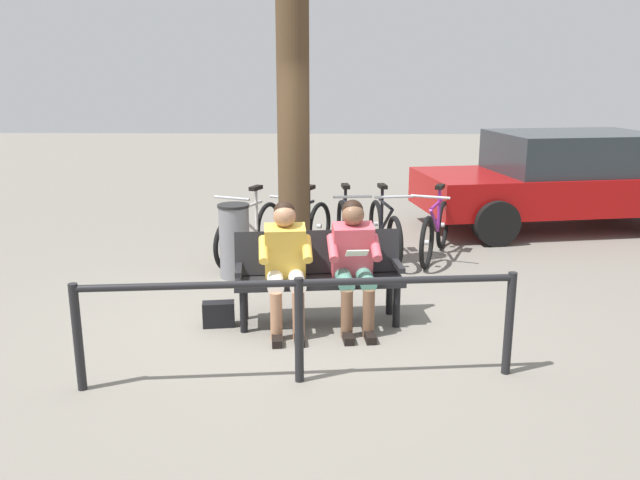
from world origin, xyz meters
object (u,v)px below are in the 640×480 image
Objects in this scene: handbag at (219,314)px; bicycle_blue at (250,233)px; person_reading at (354,258)px; bicycle_green at (347,230)px; bicycle_silver at (385,230)px; bench at (318,270)px; bicycle_black at (435,231)px; parked_car at (562,178)px; litter_bin at (234,241)px; person_companion at (285,260)px; tree_trunk at (293,121)px; bicycle_red at (303,232)px.

bicycle_blue is at bearing -90.22° from handbag.
bicycle_green is at bearing -96.12° from person_reading.
person_reading is 2.44m from bicycle_silver.
bench is 2.68m from bicycle_black.
bicycle_silver is (-0.80, -2.25, -0.15)m from bench.
bench is 2.30m from bicycle_blue.
parked_car reaches higher than bench.
bicycle_blue is (-0.08, -0.73, -0.08)m from litter_bin.
person_reading reaches higher than bicycle_blue.
person_companion is 0.84m from handbag.
person_companion is 0.75× the size of bicycle_black.
bicycle_black is (-1.78, -0.73, -1.45)m from tree_trunk.
parked_car is at bearing 110.79° from bicycle_green.
litter_bin is at bearing 12.57° from tree_trunk.
handbag is at bearing 4.80° from bench.
tree_trunk reaches higher than bicycle_green.
bicycle_red is at bearing -81.89° from person_reading.
bicycle_black is at bearing -134.60° from handbag.
handbag is (0.95, 0.19, -0.39)m from bench.
handbag is 2.30m from bicycle_blue.
bicycle_black is at bearing 115.83° from bicycle_blue.
person_companion reaches higher than bicycle_blue.
bicycle_black is at bearing -157.77° from tree_trunk.
person_companion is 1.37× the size of litter_bin.
handbag is 6.27m from parked_car.
parked_car reaches higher than litter_bin.
bench is 0.98× the size of bicycle_green.
bicycle_black is at bearing 117.20° from bicycle_red.
bicycle_blue is at bearing -94.45° from bicycle_silver.
person_companion reaches higher than bench.
bicycle_blue is (1.27, -2.22, -0.31)m from person_reading.
bicycle_black and bicycle_red have the same top height.
tree_trunk reaches higher than bench.
person_reading is 2.11m from tree_trunk.
bicycle_green and bicycle_red have the same top height.
person_companion is 3.02m from bicycle_black.
bench is 0.39m from person_reading.
bicycle_black and bicycle_silver have the same top height.
person_reading is at bearing 132.39° from litter_bin.
litter_bin is (1.02, -1.36, -0.07)m from bench.
bicycle_black is 1.72m from bicycle_red.
bench is 2.40m from bicycle_silver.
bicycle_red is (0.26, -2.13, -0.15)m from bench.
person_companion reaches higher than bicycle_black.
litter_bin is 1.08m from bicycle_red.
bicycle_green is at bearing -131.22° from tree_trunk.
bicycle_blue is 4.99m from parked_car.
bicycle_green is (-0.61, -2.45, -0.30)m from person_companion.
bicycle_silver reaches higher than handbag.
bicycle_silver and bicycle_green have the same top height.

